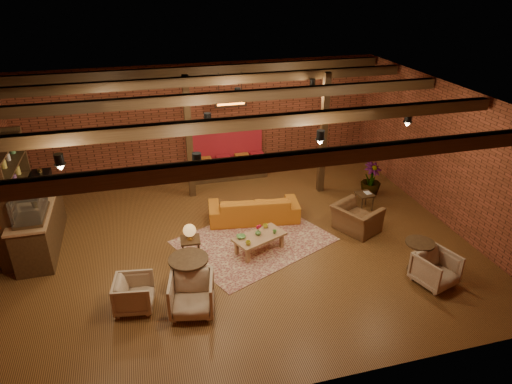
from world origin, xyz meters
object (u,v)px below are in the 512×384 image
object	(u,v)px
armchair_right	(357,214)
side_table_book	(365,195)
plant_tall	(375,146)
armchair_a	(134,292)
coffee_table	(259,237)
round_table_right	(419,252)
side_table_lamp	(190,233)
armchair_b	(192,293)
armchair_far	(436,268)
round_table_left	(189,269)
sofa	(254,208)

from	to	relation	value
armchair_right	side_table_book	size ratio (longest dim) A/B	2.14
side_table_book	plant_tall	distance (m)	1.30
armchair_a	armchair_right	world-z (taller)	armchair_right
coffee_table	round_table_right	distance (m)	3.24
armchair_right	round_table_right	bearing A→B (deg)	168.98
coffee_table	side_table_lamp	size ratio (longest dim) A/B	1.48
round_table_right	armchair_b	bearing A→B (deg)	-179.52
armchair_a	armchair_right	xyz separation A→B (m)	(5.01, 1.42, 0.09)
armchair_a	armchair_far	bearing A→B (deg)	-89.02
round_table_right	armchair_far	distance (m)	0.47
round_table_left	plant_tall	distance (m)	5.94
armchair_a	plant_tall	size ratio (longest dim) A/B	0.24
round_table_right	side_table_lamp	bearing A→B (deg)	160.16
plant_tall	round_table_right	bearing A→B (deg)	-101.84
round_table_left	round_table_right	world-z (taller)	round_table_left
armchair_b	armchair_right	size ratio (longest dim) A/B	0.80
sofa	armchair_b	size ratio (longest dim) A/B	2.75
armchair_a	armchair_b	distance (m)	1.04
armchair_a	sofa	bearing A→B (deg)	-39.75
armchair_a	round_table_right	world-z (taller)	armchair_a
armchair_a	armchair_far	distance (m)	5.65
armchair_far	armchair_right	bearing A→B (deg)	87.61
sofa	side_table_book	world-z (taller)	sofa
armchair_right	armchair_far	bearing A→B (deg)	168.33
coffee_table	armchair_far	size ratio (longest dim) A/B	1.71
armchair_a	plant_tall	bearing A→B (deg)	-55.51
side_table_lamp	side_table_book	size ratio (longest dim) A/B	1.84
side_table_lamp	side_table_book	bearing A→B (deg)	13.39
round_table_left	armchair_right	distance (m)	4.18
coffee_table	armchair_far	world-z (taller)	armchair_far
armchair_b	side_table_book	distance (m)	5.40
sofa	armchair_far	world-z (taller)	armchair_far
round_table_left	plant_tall	xyz separation A→B (m)	(5.17, 2.80, 0.88)
sofa	armchair_far	distance (m)	4.28
coffee_table	armchair_right	xyz separation A→B (m)	(2.39, 0.24, 0.08)
armchair_right	coffee_table	bearing A→B (deg)	69.05
round_table_right	armchair_right	bearing A→B (deg)	105.62
armchair_b	side_table_book	bearing A→B (deg)	41.16
coffee_table	armchair_b	bearing A→B (deg)	-136.92
side_table_lamp	side_table_book	world-z (taller)	side_table_lamp
armchair_far	plant_tall	size ratio (longest dim) A/B	0.26
armchair_far	plant_tall	bearing A→B (deg)	63.71
plant_tall	armchair_far	bearing A→B (deg)	-98.94
side_table_lamp	armchair_far	world-z (taller)	side_table_lamp
round_table_right	armchair_far	bearing A→B (deg)	-77.57
coffee_table	plant_tall	bearing A→B (deg)	26.71
round_table_left	side_table_book	distance (m)	5.13
coffee_table	round_table_left	world-z (taller)	round_table_left
coffee_table	armchair_b	world-z (taller)	armchair_b
plant_tall	side_table_lamp	bearing A→B (deg)	-160.96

